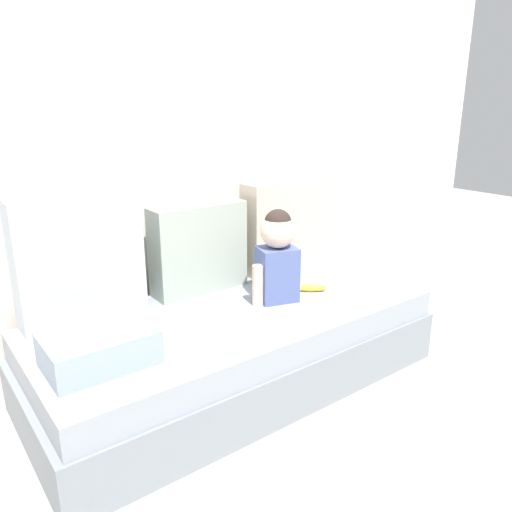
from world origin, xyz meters
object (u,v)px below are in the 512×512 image
toddler (277,254)px  folded_blanket (99,348)px  couch (236,347)px  banana (311,288)px  throw_pillow_right (288,225)px  throw_pillow_center (199,248)px  throw_pillow_left (79,259)px

toddler → folded_blanket: size_ratio=1.16×
couch → banana: banana is taller
throw_pillow_right → banana: bearing=-112.9°
throw_pillow_right → folded_blanket: bearing=-161.4°
throw_pillow_center → throw_pillow_right: size_ratio=0.86×
couch → toddler: bearing=-3.5°
throw_pillow_center → banana: 0.62m
couch → banana: 0.51m
throw_pillow_left → throw_pillow_center: size_ratio=1.16×
banana → folded_blanket: bearing=-176.4°
couch → throw_pillow_right: (0.61, 0.33, 0.46)m
throw_pillow_left → throw_pillow_center: 0.61m
couch → throw_pillow_left: throw_pillow_left is taller
throw_pillow_center → banana: (0.46, -0.37, -0.21)m
throw_pillow_right → banana: (-0.16, -0.37, -0.24)m
toddler → throw_pillow_right: bearing=43.4°
couch → throw_pillow_center: throw_pillow_center is taller
folded_blanket → toddler: bearing=5.6°
throw_pillow_right → folded_blanket: size_ratio=1.47×
couch → folded_blanket: size_ratio=4.93×
throw_pillow_center → throw_pillow_left: bearing=180.0°
throw_pillow_left → banana: (1.07, -0.37, -0.27)m
throw_pillow_right → toddler: throw_pillow_right is taller
couch → toddler: (0.24, -0.01, 0.44)m
throw_pillow_center → toddler: bearing=-55.2°
folded_blanket → throw_pillow_left: bearing=77.9°
couch → folded_blanket: (-0.71, -0.11, 0.26)m
throw_pillow_right → couch: bearing=-151.3°
throw_pillow_center → banana: throw_pillow_center is taller
couch → toddler: toddler is taller
throw_pillow_left → throw_pillow_right: size_ratio=0.99×
couch → folded_blanket: bearing=-171.3°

